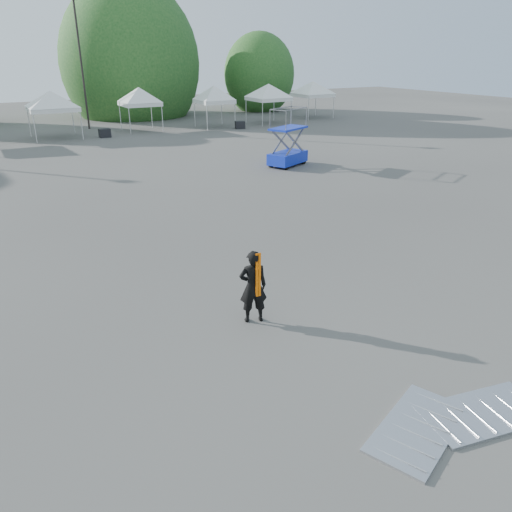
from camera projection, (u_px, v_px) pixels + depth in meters
ground at (236, 281)px, 13.93m from camera, size 120.00×120.00×0.00m
light_pole_east at (80, 57)px, 38.93m from camera, size 0.60×0.25×9.80m
tree_mid_e at (131, 63)px, 47.55m from camera, size 5.12×5.12×7.79m
tree_far_e at (259, 75)px, 52.34m from camera, size 3.84×3.84×5.84m
tent_e at (51, 95)px, 35.54m from camera, size 4.71×4.71×3.88m
tent_f at (139, 91)px, 38.93m from camera, size 3.99×3.99×3.88m
tent_g at (214, 89)px, 40.78m from camera, size 3.84×3.84×3.88m
tent_h at (269, 87)px, 42.99m from camera, size 4.38×4.38×3.88m
tent_extra_8 at (313, 84)px, 46.68m from camera, size 4.36×4.36×3.88m
man at (253, 287)px, 11.54m from camera, size 0.75×0.61×1.79m
scissor_lift at (288, 137)px, 27.29m from camera, size 2.69×2.11×3.11m
barrier_left at (418, 428)px, 8.45m from camera, size 2.39×1.81×0.07m
barrier_mid at (484, 413)px, 8.80m from camera, size 2.38×1.50×0.07m
crate_mid at (105, 133)px, 36.89m from camera, size 0.81×0.63×0.62m
crate_east at (240, 125)px, 41.00m from camera, size 0.90×0.78×0.60m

